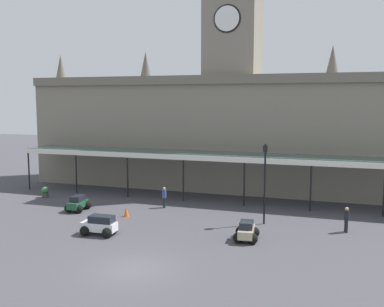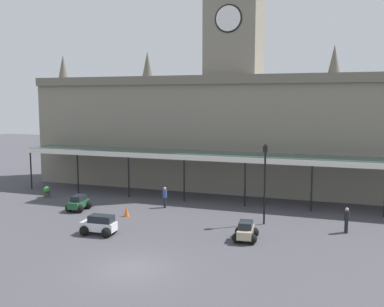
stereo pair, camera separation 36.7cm
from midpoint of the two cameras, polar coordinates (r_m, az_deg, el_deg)
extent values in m
plane|color=#444249|center=(23.49, -7.96, -14.55)|extent=(140.00, 140.00, 0.00)
cube|color=gray|center=(42.55, 4.94, 2.64)|extent=(39.83, 6.14, 10.76)
cube|color=#6C6558|center=(39.34, 3.92, 9.55)|extent=(39.83, 0.30, 0.80)
cube|color=gray|center=(42.86, 5.08, 15.17)|extent=(4.80, 4.80, 7.91)
cylinder|color=white|center=(40.65, 4.27, 16.99)|extent=(2.20, 0.12, 2.20)
cylinder|color=black|center=(40.69, 4.28, 16.98)|extent=(2.46, 0.06, 2.46)
cone|color=#5F594E|center=(50.39, -16.78, 10.65)|extent=(1.10, 1.10, 2.60)
cone|color=#5F594E|center=(45.47, -6.24, 11.33)|extent=(1.10, 1.10, 2.60)
cone|color=#5F594E|center=(41.44, 17.44, 11.47)|extent=(1.10, 1.10, 2.60)
cube|color=#38564C|center=(37.60, 3.07, -0.06)|extent=(36.48, 3.20, 0.16)
cube|color=silver|center=(36.10, 2.40, -0.67)|extent=(36.48, 0.12, 0.44)
cylinder|color=black|center=(44.98, -20.53, -1.94)|extent=(0.14, 0.14, 3.90)
cylinder|color=black|center=(41.94, -14.96, -2.36)|extent=(0.14, 0.14, 3.90)
cylinder|color=black|center=(39.35, -8.59, -2.80)|extent=(0.14, 0.14, 3.90)
cylinder|color=black|center=(37.31, -1.41, -3.26)|extent=(0.14, 0.14, 3.90)
cylinder|color=black|center=(35.92, 6.46, -3.71)|extent=(0.14, 0.14, 3.90)
cylinder|color=black|center=(35.25, 14.80, -4.10)|extent=(0.14, 0.14, 3.90)
cylinder|color=black|center=(35.35, 23.28, -4.42)|extent=(0.14, 0.14, 3.90)
cube|color=#1E512D|center=(35.68, -14.78, -6.32)|extent=(1.01, 2.10, 0.50)
cube|color=#1E232B|center=(35.53, -14.84, -5.62)|extent=(0.87, 1.15, 0.42)
sphere|color=black|center=(36.51, -14.86, -6.34)|extent=(0.64, 0.64, 0.64)
sphere|color=black|center=(36.09, -13.63, -6.46)|extent=(0.64, 0.64, 0.64)
sphere|color=black|center=(35.37, -15.93, -6.81)|extent=(0.64, 0.64, 0.64)
sphere|color=black|center=(34.94, -14.68, -6.94)|extent=(0.64, 0.64, 0.64)
cube|color=tan|center=(27.73, 6.67, -9.99)|extent=(1.07, 2.12, 0.50)
cube|color=#1E232B|center=(27.55, 6.67, -9.11)|extent=(0.90, 1.17, 0.42)
sphere|color=black|center=(28.47, 5.91, -9.95)|extent=(0.64, 0.64, 0.64)
sphere|color=black|center=(28.39, 7.71, -10.02)|extent=(0.64, 0.64, 0.64)
sphere|color=black|center=(27.19, 5.57, -10.76)|extent=(0.64, 0.64, 0.64)
sphere|color=black|center=(27.10, 7.45, -10.85)|extent=(0.64, 0.64, 0.64)
cube|color=silver|center=(29.19, -12.27, -9.18)|extent=(2.29, 1.01, 0.55)
cube|color=#1E232B|center=(28.97, -11.94, -8.27)|extent=(1.59, 0.90, 0.45)
sphere|color=black|center=(29.24, -14.03, -9.67)|extent=(0.64, 0.64, 0.64)
sphere|color=black|center=(29.99, -13.18, -9.22)|extent=(0.64, 0.64, 0.64)
sphere|color=black|center=(28.53, -11.28, -10.01)|extent=(0.64, 0.64, 0.64)
sphere|color=black|center=(29.30, -10.48, -9.54)|extent=(0.64, 0.64, 0.64)
cylinder|color=black|center=(30.83, 18.88, -8.79)|extent=(0.17, 0.17, 0.82)
cylinder|color=black|center=(30.63, 18.99, -8.90)|extent=(0.17, 0.17, 0.82)
cylinder|color=black|center=(30.55, 18.99, -7.54)|extent=(0.34, 0.34, 0.62)
sphere|color=tan|center=(30.44, 19.02, -6.77)|extent=(0.23, 0.23, 0.23)
cylinder|color=black|center=(35.63, -3.89, -6.30)|extent=(0.17, 0.17, 0.82)
cylinder|color=black|center=(35.42, -3.91, -6.38)|extent=(0.17, 0.17, 0.82)
cylinder|color=#334C8C|center=(35.36, -3.91, -5.21)|extent=(0.34, 0.34, 0.62)
sphere|color=tan|center=(35.28, -3.91, -4.53)|extent=(0.23, 0.23, 0.23)
cylinder|color=black|center=(30.85, 9.02, -4.45)|extent=(0.13, 0.13, 5.05)
cube|color=black|center=(30.43, 9.11, 0.62)|extent=(0.30, 0.30, 0.44)
sphere|color=black|center=(30.40, 9.12, 1.15)|extent=(0.14, 0.14, 0.14)
cone|color=orange|center=(33.22, -8.79, -7.43)|extent=(0.40, 0.40, 0.73)
cylinder|color=#47423D|center=(41.22, -18.66, -5.11)|extent=(0.56, 0.56, 0.42)
sphere|color=#367C39|center=(41.13, -18.68, -4.50)|extent=(0.60, 0.60, 0.60)
camera|label=1|loc=(0.18, -90.34, -0.04)|focal=41.33mm
camera|label=2|loc=(0.18, 89.66, 0.04)|focal=41.33mm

